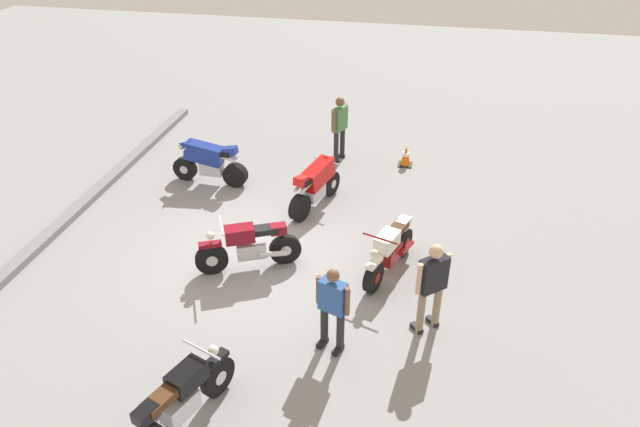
# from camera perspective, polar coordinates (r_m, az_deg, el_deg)

# --- Properties ---
(ground_plane) EXTENTS (40.00, 40.00, 0.00)m
(ground_plane) POSITION_cam_1_polar(r_m,az_deg,el_deg) (12.10, -5.90, -4.06)
(ground_plane) COLOR gray
(curb_edge) EXTENTS (14.00, 0.30, 0.15)m
(curb_edge) POSITION_cam_1_polar(r_m,az_deg,el_deg) (13.99, -24.26, -1.27)
(curb_edge) COLOR gray
(curb_edge) RESTS_ON ground
(motorcycle_maroon_cruiser) EXTENTS (1.03, 1.94, 1.09)m
(motorcycle_maroon_cruiser) POSITION_cam_1_polar(r_m,az_deg,el_deg) (11.47, -6.93, -3.15)
(motorcycle_maroon_cruiser) COLOR black
(motorcycle_maroon_cruiser) RESTS_ON ground
(motorcycle_red_sportbike) EXTENTS (1.90, 0.94, 1.14)m
(motorcycle_red_sportbike) POSITION_cam_1_polar(r_m,az_deg,el_deg) (13.40, -0.39, 2.93)
(motorcycle_red_sportbike) COLOR black
(motorcycle_red_sportbike) RESTS_ON ground
(motorcycle_black_cruiser) EXTENTS (1.99, 0.98, 1.09)m
(motorcycle_black_cruiser) POSITION_cam_1_polar(r_m,az_deg,el_deg) (8.77, -13.39, -17.21)
(motorcycle_black_cruiser) COLOR black
(motorcycle_black_cruiser) RESTS_ON ground
(motorcycle_blue_sportbike) EXTENTS (0.70, 1.96, 1.14)m
(motorcycle_blue_sportbike) POSITION_cam_1_polar(r_m,az_deg,el_deg) (14.70, -10.81, 5.04)
(motorcycle_blue_sportbike) COLOR black
(motorcycle_blue_sportbike) RESTS_ON ground
(motorcycle_cream_vintage) EXTENTS (1.89, 0.95, 1.07)m
(motorcycle_cream_vintage) POSITION_cam_1_polar(r_m,az_deg,el_deg) (11.40, 6.82, -3.61)
(motorcycle_cream_vintage) COLOR black
(motorcycle_cream_vintage) RESTS_ON ground
(person_in_green_shirt) EXTENTS (0.67, 0.44, 1.77)m
(person_in_green_shirt) POSITION_cam_1_polar(r_m,az_deg,el_deg) (15.42, 1.92, 8.64)
(person_in_green_shirt) COLOR #262628
(person_in_green_shirt) RESTS_ON ground
(person_in_black_shirt) EXTENTS (0.54, 0.57, 1.75)m
(person_in_black_shirt) POSITION_cam_1_polar(r_m,az_deg,el_deg) (9.86, 10.86, -6.60)
(person_in_black_shirt) COLOR gray
(person_in_black_shirt) RESTS_ON ground
(person_in_blue_shirt) EXTENTS (0.44, 0.61, 1.58)m
(person_in_blue_shirt) POSITION_cam_1_polar(r_m,az_deg,el_deg) (9.43, 1.23, -8.88)
(person_in_blue_shirt) COLOR #262628
(person_in_blue_shirt) RESTS_ON ground
(traffic_cone) EXTENTS (0.36, 0.36, 0.53)m
(traffic_cone) POSITION_cam_1_polar(r_m,az_deg,el_deg) (15.62, 8.35, 5.55)
(traffic_cone) COLOR black
(traffic_cone) RESTS_ON ground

